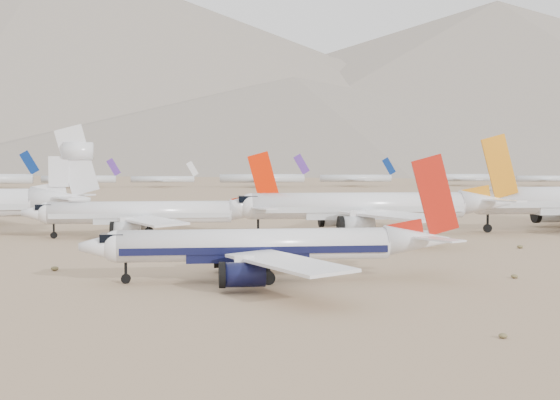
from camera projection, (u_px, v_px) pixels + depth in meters
name	position (u px, v px, depth m)	size (l,w,h in m)	color
ground	(312.00, 284.00, 87.13)	(7000.00, 7000.00, 0.00)	#7B6047
main_airliner	(271.00, 246.00, 89.49)	(41.58, 40.61, 14.67)	white
row2_gold_tail	(370.00, 207.00, 143.63)	(52.89, 51.72, 18.83)	white
row2_orange_tail	(151.00, 213.00, 139.41)	(43.38, 42.44, 15.48)	white
distant_storage_row	(352.00, 178.00, 399.37)	(658.26, 66.56, 15.95)	silver
mountain_range	(225.00, 79.00, 1719.65)	(7354.00, 3024.00, 470.00)	slate
foothills	(529.00, 126.00, 1236.63)	(4637.50, 1395.00, 155.00)	slate
desert_scrub	(102.00, 329.00, 62.96)	(233.60, 121.67, 0.63)	brown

